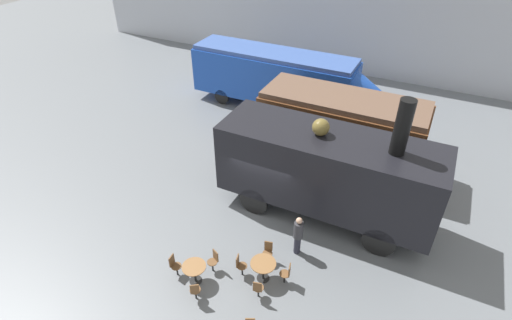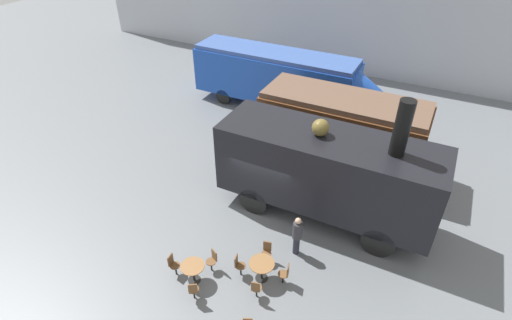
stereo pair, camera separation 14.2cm
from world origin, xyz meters
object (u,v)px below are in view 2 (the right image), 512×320
object	(u,v)px
cafe_table_far	(262,266)
cafe_chair_0	(173,263)
visitor_person	(297,234)
cafe_table_near	(193,269)
streamlined_locomotive	(288,78)
passenger_coach_wooden	(342,125)
steam_locomotive	(327,169)

from	to	relation	value
cafe_table_far	cafe_chair_0	size ratio (longest dim) A/B	1.00
cafe_table_far	visitor_person	distance (m)	1.76
cafe_chair_0	visitor_person	size ratio (longest dim) A/B	0.52
cafe_table_near	visitor_person	world-z (taller)	visitor_person
streamlined_locomotive	cafe_table_near	xyz separation A→B (m)	(2.15, -12.96, -1.38)
passenger_coach_wooden	cafe_table_far	world-z (taller)	passenger_coach_wooden
streamlined_locomotive	cafe_table_near	distance (m)	13.21
visitor_person	steam_locomotive	bearing A→B (deg)	86.51
steam_locomotive	cafe_table_near	world-z (taller)	steam_locomotive
streamlined_locomotive	cafe_chair_0	size ratio (longest dim) A/B	13.26
steam_locomotive	cafe_table_near	bearing A→B (deg)	-118.03
cafe_chair_0	streamlined_locomotive	bearing A→B (deg)	91.22
streamlined_locomotive	cafe_chair_0	bearing A→B (deg)	-83.96
cafe_table_near	cafe_table_far	xyz separation A→B (m)	(2.02, 1.11, 0.04)
cafe_table_near	visitor_person	xyz separation A→B (m)	(2.62, 2.73, 0.35)
cafe_chair_0	visitor_person	distance (m)	4.42
streamlined_locomotive	steam_locomotive	size ratio (longest dim) A/B	1.39
cafe_table_far	cafe_table_near	bearing A→B (deg)	-151.13
steam_locomotive	cafe_table_far	world-z (taller)	steam_locomotive
cafe_table_far	visitor_person	xyz separation A→B (m)	(0.60, 1.62, 0.30)
streamlined_locomotive	passenger_coach_wooden	xyz separation A→B (m)	(4.40, -4.10, 0.16)
passenger_coach_wooden	visitor_person	xyz separation A→B (m)	(0.37, -6.13, -1.19)
streamlined_locomotive	steam_locomotive	world-z (taller)	steam_locomotive
streamlined_locomotive	cafe_table_far	xyz separation A→B (m)	(4.17, -11.85, -1.33)
steam_locomotive	cafe_table_near	size ratio (longest dim) A/B	10.25
steam_locomotive	passenger_coach_wooden	bearing A→B (deg)	98.14
visitor_person	cafe_table_near	bearing A→B (deg)	-133.77
passenger_coach_wooden	steam_locomotive	xyz separation A→B (m)	(0.52, -3.66, 0.12)
cafe_chair_0	cafe_table_near	bearing A→B (deg)	0.00
streamlined_locomotive	cafe_table_near	world-z (taller)	streamlined_locomotive
passenger_coach_wooden	steam_locomotive	world-z (taller)	steam_locomotive
streamlined_locomotive	visitor_person	bearing A→B (deg)	-64.98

